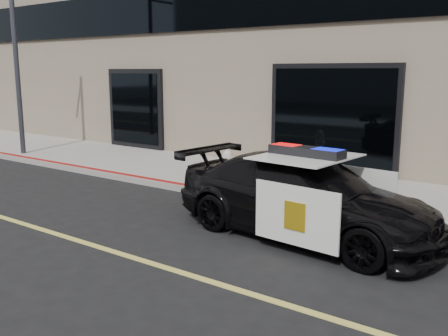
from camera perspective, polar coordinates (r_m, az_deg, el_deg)
The scene contains 5 objects.
ground at distance 6.92m, azimuth -4.69°, elevation -11.91°, with size 120.00×120.00×0.00m, color black.
sidewalk_n at distance 11.20m, azimuth 13.09°, elevation -2.75°, with size 60.00×3.50×0.15m, color gray.
police_car at distance 8.28m, azimuth 9.23°, elevation -3.24°, with size 2.65×4.89×1.50m.
fire_hydrant at distance 11.54m, azimuth 0.38°, elevation 0.14°, with size 0.34×0.48×0.76m.
street_light at distance 16.65m, azimuth -22.89°, elevation 11.63°, with size 0.15×1.36×5.34m.
Camera 1 is at (4.18, -4.81, 2.70)m, focal length 40.00 mm.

